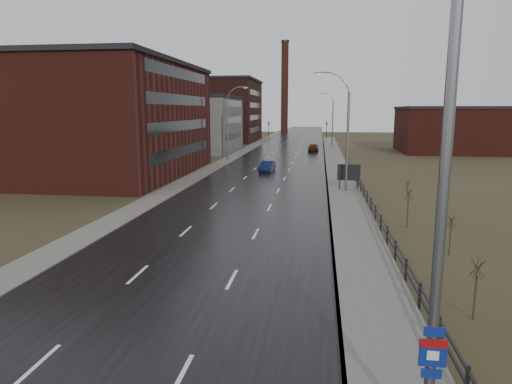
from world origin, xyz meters
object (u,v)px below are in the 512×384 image
(car_far, at_px, (313,148))
(streetlight_main, at_px, (427,196))
(billboard, at_px, (349,173))
(car_near, at_px, (267,167))

(car_far, bearing_deg, streetlight_main, 94.23)
(streetlight_main, bearing_deg, billboard, 88.98)
(billboard, relative_size, car_near, 0.62)
(billboard, xyz_separation_m, car_far, (-4.06, 42.19, -0.96))
(streetlight_main, height_order, car_far, streetlight_main)
(car_near, bearing_deg, streetlight_main, -74.54)
(car_near, height_order, car_far, car_far)
(car_near, bearing_deg, car_far, 84.69)
(car_near, xyz_separation_m, car_far, (5.39, 29.78, 0.10))
(streetlight_main, distance_m, car_near, 48.66)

